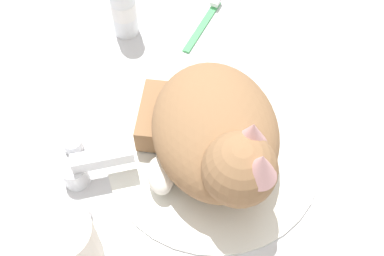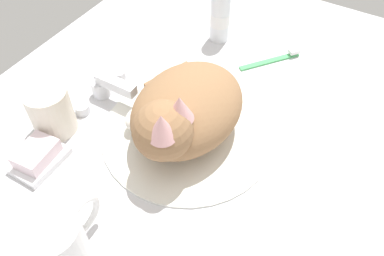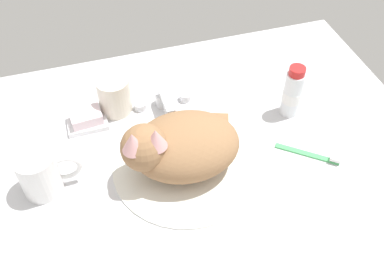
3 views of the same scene
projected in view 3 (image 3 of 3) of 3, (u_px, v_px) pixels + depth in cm
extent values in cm
cube|color=silver|center=(186.00, 170.00, 92.67)|extent=(110.00, 82.50, 3.00)
cylinder|color=silver|center=(186.00, 164.00, 91.28)|extent=(30.80, 30.80, 0.82)
cylinder|color=silver|center=(163.00, 99.00, 103.19)|extent=(3.60, 3.60, 3.49)
cube|color=silver|center=(167.00, 102.00, 98.45)|extent=(2.00, 8.35, 2.00)
cylinder|color=silver|center=(140.00, 106.00, 102.70)|extent=(2.80, 2.80, 1.80)
cylinder|color=silver|center=(185.00, 97.00, 104.90)|extent=(2.80, 2.80, 1.80)
ellipsoid|color=#936B47|center=(186.00, 146.00, 86.95)|extent=(23.04, 18.37, 11.07)
sphere|color=#936B47|center=(145.00, 148.00, 82.60)|extent=(9.98, 9.98, 9.41)
ellipsoid|color=white|center=(155.00, 152.00, 84.10)|extent=(6.43, 5.55, 5.17)
cone|color=#DB9E9E|center=(156.00, 138.00, 78.91)|extent=(4.49, 4.49, 4.23)
cone|color=#DB9E9E|center=(133.00, 142.00, 78.26)|extent=(4.49, 4.49, 4.23)
cube|color=#936B47|center=(205.00, 126.00, 95.52)|extent=(10.94, 7.32, 4.14)
ellipsoid|color=white|center=(160.00, 133.00, 94.41)|extent=(5.82, 3.95, 3.73)
cylinder|color=white|center=(39.00, 174.00, 83.97)|extent=(7.74, 7.74, 9.73)
torus|color=white|center=(65.00, 168.00, 84.97)|extent=(6.45, 1.00, 6.45)
cylinder|color=silver|center=(114.00, 96.00, 99.92)|extent=(7.48, 7.48, 8.98)
cube|color=white|center=(88.00, 123.00, 99.35)|extent=(9.00, 6.40, 1.20)
cube|color=silver|center=(86.00, 117.00, 98.00)|extent=(7.26, 5.56, 2.53)
cylinder|color=white|center=(292.00, 94.00, 98.47)|extent=(4.22, 4.22, 11.44)
cylinder|color=white|center=(292.00, 96.00, 98.89)|extent=(4.30, 4.30, 2.86)
cylinder|color=red|center=(297.00, 71.00, 93.65)|extent=(3.59, 3.59, 1.80)
cube|color=#4CB266|center=(307.00, 153.00, 93.34)|extent=(11.66, 9.48, 0.80)
cube|color=white|center=(335.00, 159.00, 91.31)|extent=(2.62, 2.49, 0.80)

